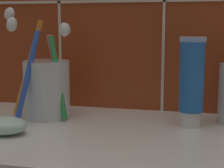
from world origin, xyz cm
name	(u,v)px	position (x,y,z in cm)	size (l,w,h in cm)	color
sink_counter	(137,140)	(0.00, 0.00, 1.00)	(78.34, 31.34, 2.00)	silver
toothbrush_cup	(46,86)	(-16.70, 5.89, 7.35)	(12.55, 14.31, 18.70)	silver
toothpaste_tube	(191,83)	(7.32, 5.96, 8.87)	(3.96, 3.77, 13.90)	white
soap_bar	(4,126)	(-18.66, -4.83, 3.28)	(6.67, 4.92, 2.56)	silver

